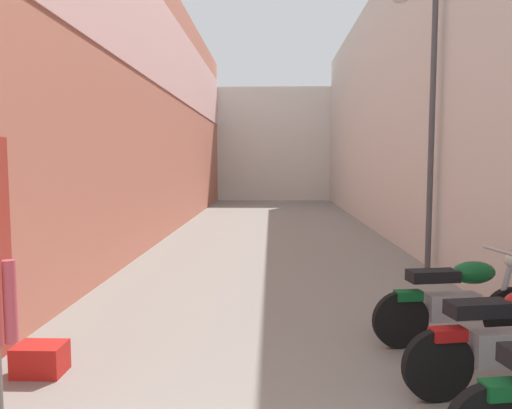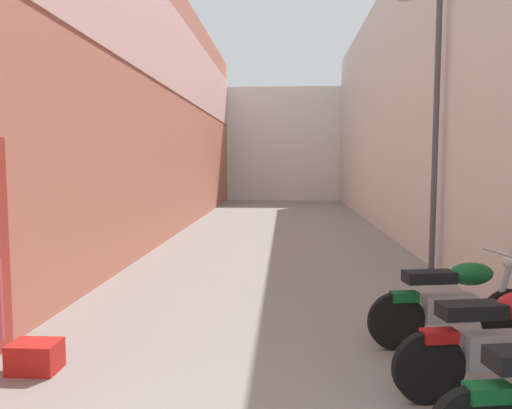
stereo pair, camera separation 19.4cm
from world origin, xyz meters
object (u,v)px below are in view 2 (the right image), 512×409
at_px(motorcycle_third, 503,340).
at_px(plastic_crate, 35,357).
at_px(street_lamp, 431,112).
at_px(motorcycle_fourth, 455,300).

relative_size(motorcycle_third, plastic_crate, 4.17).
bearing_deg(motorcycle_third, street_lamp, 81.44).
bearing_deg(motorcycle_third, plastic_crate, 175.87).
bearing_deg(motorcycle_third, motorcycle_fourth, 90.00).
distance_m(plastic_crate, street_lamp, 7.02).
distance_m(motorcycle_fourth, street_lamp, 4.26).
xyz_separation_m(motorcycle_fourth, plastic_crate, (-4.11, -0.86, -0.36)).
bearing_deg(plastic_crate, motorcycle_fourth, 11.76).
bearing_deg(street_lamp, motorcycle_fourth, -101.31).
bearing_deg(motorcycle_fourth, motorcycle_third, -90.00).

